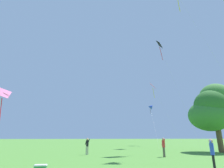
{
  "coord_description": "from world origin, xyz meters",
  "views": [
    {
      "loc": [
        -2.54,
        -3.29,
        1.77
      ],
      "look_at": [
        1.57,
        24.08,
        9.93
      ],
      "focal_mm": 28.97,
      "sensor_mm": 36.0,
      "label": 1
    }
  ],
  "objects_px": {
    "kite_blue_delta": "(150,107)",
    "tree_left_oak": "(212,108)",
    "kite_black_large": "(161,49)",
    "kite_red_high": "(153,89)",
    "person_foreground_watcher": "(164,145)",
    "person_in_red_shirt": "(87,145)",
    "kite_pink_low": "(1,100)",
    "person_in_blue_jacket": "(212,152)"
  },
  "relations": [
    {
      "from": "kite_red_high",
      "to": "person_foreground_watcher",
      "type": "height_order",
      "value": "kite_red_high"
    },
    {
      "from": "person_in_blue_jacket",
      "to": "tree_left_oak",
      "type": "relative_size",
      "value": 0.19
    },
    {
      "from": "person_in_red_shirt",
      "to": "person_foreground_watcher",
      "type": "height_order",
      "value": "person_foreground_watcher"
    },
    {
      "from": "kite_pink_low",
      "to": "person_in_red_shirt",
      "type": "bearing_deg",
      "value": -9.29
    },
    {
      "from": "kite_pink_low",
      "to": "kite_red_high",
      "type": "bearing_deg",
      "value": 36.79
    },
    {
      "from": "kite_blue_delta",
      "to": "person_in_blue_jacket",
      "type": "relative_size",
      "value": 5.22
    },
    {
      "from": "kite_red_high",
      "to": "kite_blue_delta",
      "type": "xyz_separation_m",
      "value": [
        -2.55,
        -3.83,
        -5.29
      ]
    },
    {
      "from": "kite_blue_delta",
      "to": "person_in_red_shirt",
      "type": "bearing_deg",
      "value": -128.28
    },
    {
      "from": "kite_blue_delta",
      "to": "person_in_red_shirt",
      "type": "xyz_separation_m",
      "value": [
        -13.76,
        -17.43,
        -7.15
      ]
    },
    {
      "from": "kite_pink_low",
      "to": "person_in_red_shirt",
      "type": "distance_m",
      "value": 11.18
    },
    {
      "from": "kite_black_large",
      "to": "person_in_blue_jacket",
      "type": "distance_m",
      "value": 31.08
    },
    {
      "from": "kite_blue_delta",
      "to": "person_in_red_shirt",
      "type": "distance_m",
      "value": 23.33
    },
    {
      "from": "person_in_red_shirt",
      "to": "tree_left_oak",
      "type": "distance_m",
      "value": 16.46
    },
    {
      "from": "kite_red_high",
      "to": "tree_left_oak",
      "type": "relative_size",
      "value": 1.73
    },
    {
      "from": "kite_red_high",
      "to": "person_foreground_watcher",
      "type": "xyz_separation_m",
      "value": [
        -9.27,
        -24.66,
        -12.42
      ]
    },
    {
      "from": "kite_red_high",
      "to": "tree_left_oak",
      "type": "bearing_deg",
      "value": -91.28
    },
    {
      "from": "kite_pink_low",
      "to": "kite_black_large",
      "type": "height_order",
      "value": "kite_black_large"
    },
    {
      "from": "kite_black_large",
      "to": "kite_blue_delta",
      "type": "bearing_deg",
      "value": 104.53
    },
    {
      "from": "kite_pink_low",
      "to": "person_in_blue_jacket",
      "type": "relative_size",
      "value": 6.52
    },
    {
      "from": "kite_blue_delta",
      "to": "person_in_red_shirt",
      "type": "height_order",
      "value": "kite_blue_delta"
    },
    {
      "from": "kite_pink_low",
      "to": "person_in_blue_jacket",
      "type": "height_order",
      "value": "kite_pink_low"
    },
    {
      "from": "kite_pink_low",
      "to": "tree_left_oak",
      "type": "xyz_separation_m",
      "value": [
        25.8,
        -0.86,
        -0.51
      ]
    },
    {
      "from": "kite_blue_delta",
      "to": "kite_black_large",
      "type": "xyz_separation_m",
      "value": [
        1.27,
        -4.92,
        11.66
      ]
    },
    {
      "from": "person_foreground_watcher",
      "to": "kite_pink_low",
      "type": "bearing_deg",
      "value": 163.52
    },
    {
      "from": "person_foreground_watcher",
      "to": "person_in_red_shirt",
      "type": "bearing_deg",
      "value": 154.24
    },
    {
      "from": "kite_pink_low",
      "to": "tree_left_oak",
      "type": "relative_size",
      "value": 1.26
    },
    {
      "from": "kite_pink_low",
      "to": "tree_left_oak",
      "type": "bearing_deg",
      "value": -1.92
    },
    {
      "from": "person_foreground_watcher",
      "to": "tree_left_oak",
      "type": "height_order",
      "value": "tree_left_oak"
    },
    {
      "from": "kite_black_large",
      "to": "tree_left_oak",
      "type": "distance_m",
      "value": 18.66
    },
    {
      "from": "kite_blue_delta",
      "to": "tree_left_oak",
      "type": "height_order",
      "value": "kite_blue_delta"
    },
    {
      "from": "kite_black_large",
      "to": "tree_left_oak",
      "type": "bearing_deg",
      "value": -86.01
    },
    {
      "from": "kite_black_large",
      "to": "tree_left_oak",
      "type": "relative_size",
      "value": 2.53
    },
    {
      "from": "kite_red_high",
      "to": "kite_blue_delta",
      "type": "bearing_deg",
      "value": -123.68
    },
    {
      "from": "kite_black_large",
      "to": "person_in_red_shirt",
      "type": "xyz_separation_m",
      "value": [
        -15.03,
        -12.52,
        -18.81
      ]
    },
    {
      "from": "kite_red_high",
      "to": "tree_left_oak",
      "type": "height_order",
      "value": "kite_red_high"
    },
    {
      "from": "kite_red_high",
      "to": "person_in_blue_jacket",
      "type": "xyz_separation_m",
      "value": [
        -9.69,
        -32.01,
        -12.44
      ]
    },
    {
      "from": "person_in_red_shirt",
      "to": "person_foreground_watcher",
      "type": "bearing_deg",
      "value": -25.76
    },
    {
      "from": "kite_blue_delta",
      "to": "person_foreground_watcher",
      "type": "xyz_separation_m",
      "value": [
        -6.72,
        -20.83,
        -7.13
      ]
    },
    {
      "from": "kite_blue_delta",
      "to": "kite_pink_low",
      "type": "distance_m",
      "value": 28.58
    },
    {
      "from": "tree_left_oak",
      "to": "person_foreground_watcher",
      "type": "bearing_deg",
      "value": -154.71
    },
    {
      "from": "kite_red_high",
      "to": "person_in_blue_jacket",
      "type": "relative_size",
      "value": 8.96
    },
    {
      "from": "tree_left_oak",
      "to": "kite_pink_low",
      "type": "bearing_deg",
      "value": 178.08
    }
  ]
}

